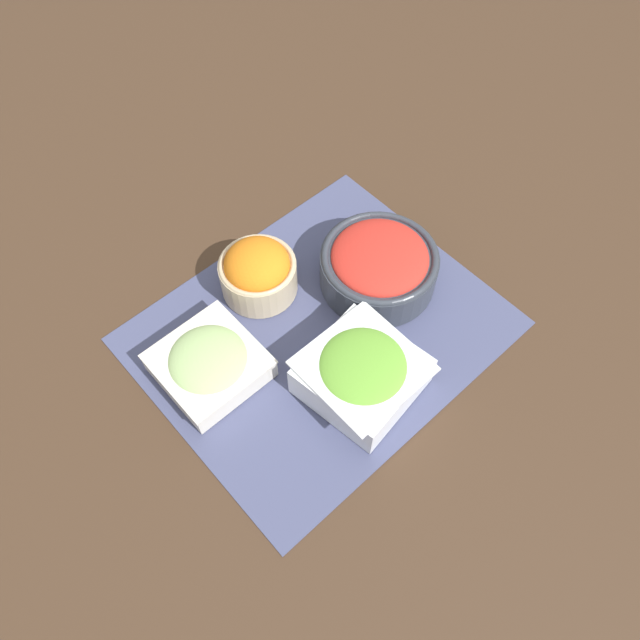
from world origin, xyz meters
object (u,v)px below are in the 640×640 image
(cucumber_bowl, at_px, (209,363))
(carrot_bowl, at_px, (258,271))
(lettuce_bowl, at_px, (362,373))
(tomato_bowl, at_px, (379,264))

(cucumber_bowl, height_order, carrot_bowl, carrot_bowl)
(lettuce_bowl, bearing_deg, carrot_bowl, -90.57)
(tomato_bowl, height_order, cucumber_bowl, tomato_bowl)
(cucumber_bowl, bearing_deg, carrot_bowl, -154.96)
(tomato_bowl, distance_m, carrot_bowl, 0.19)
(carrot_bowl, bearing_deg, cucumber_bowl, 25.04)
(carrot_bowl, bearing_deg, tomato_bowl, 142.18)
(tomato_bowl, xyz_separation_m, cucumber_bowl, (0.30, -0.05, -0.02))
(lettuce_bowl, height_order, tomato_bowl, tomato_bowl)
(tomato_bowl, xyz_separation_m, carrot_bowl, (0.15, -0.12, 0.00))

